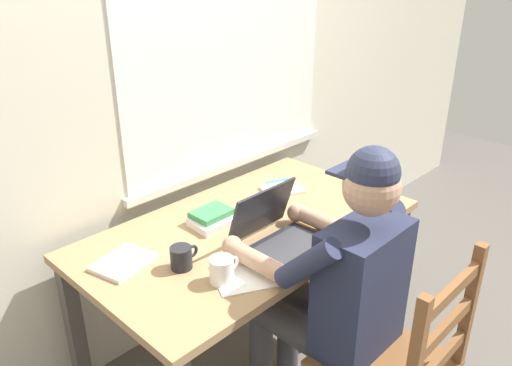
% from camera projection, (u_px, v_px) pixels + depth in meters
% --- Properties ---
extents(ground_plane, '(8.00, 8.00, 0.00)m').
position_uv_depth(ground_plane, '(250.00, 357.00, 2.48)').
color(ground_plane, '#56514C').
extents(back_wall, '(6.00, 0.08, 2.60)m').
position_uv_depth(back_wall, '(172.00, 78.00, 2.26)').
color(back_wall, beige).
rests_on(back_wall, ground).
extents(desk, '(1.45, 0.82, 0.74)m').
position_uv_depth(desk, '(249.00, 244.00, 2.22)').
color(desk, '#9E7A51').
rests_on(desk, ground).
extents(seated_person, '(0.50, 0.60, 1.26)m').
position_uv_depth(seated_person, '(336.00, 283.00, 1.87)').
color(seated_person, '#232842').
rests_on(seated_person, ground).
extents(laptop, '(0.33, 0.30, 0.23)m').
position_uv_depth(laptop, '(278.00, 233.00, 2.02)').
color(laptop, '#232328').
rests_on(laptop, desk).
extents(computer_mouse, '(0.06, 0.10, 0.03)m').
position_uv_depth(computer_mouse, '(329.00, 227.00, 2.14)').
color(computer_mouse, '#232328').
rests_on(computer_mouse, desk).
extents(coffee_mug_white, '(0.12, 0.09, 0.09)m').
position_uv_depth(coffee_mug_white, '(222.00, 270.00, 1.79)').
color(coffee_mug_white, white).
rests_on(coffee_mug_white, desk).
extents(coffee_mug_dark, '(0.12, 0.08, 0.09)m').
position_uv_depth(coffee_mug_dark, '(182.00, 257.00, 1.87)').
color(coffee_mug_dark, black).
rests_on(coffee_mug_dark, desk).
extents(coffee_mug_spare, '(0.12, 0.08, 0.09)m').
position_uv_depth(coffee_mug_spare, '(375.00, 192.00, 2.39)').
color(coffee_mug_spare, beige).
rests_on(coffee_mug_spare, desk).
extents(book_stack_main, '(0.20, 0.16, 0.06)m').
position_uv_depth(book_stack_main, '(213.00, 218.00, 2.18)').
color(book_stack_main, white).
rests_on(book_stack_main, desk).
extents(paper_pile_near_laptop, '(0.30, 0.29, 0.00)m').
position_uv_depth(paper_pile_near_laptop, '(247.00, 275.00, 1.84)').
color(paper_pile_near_laptop, white).
rests_on(paper_pile_near_laptop, desk).
extents(paper_pile_back_corner, '(0.23, 0.21, 0.01)m').
position_uv_depth(paper_pile_back_corner, '(282.00, 189.00, 2.50)').
color(paper_pile_back_corner, white).
rests_on(paper_pile_back_corner, desk).
extents(paper_pile_side, '(0.24, 0.21, 0.02)m').
position_uv_depth(paper_pile_side, '(123.00, 262.00, 1.90)').
color(paper_pile_side, white).
rests_on(paper_pile_side, desk).
extents(landscape_photo_print, '(0.15, 0.13, 0.00)m').
position_uv_depth(landscape_photo_print, '(281.00, 183.00, 2.58)').
color(landscape_photo_print, teal).
rests_on(landscape_photo_print, desk).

